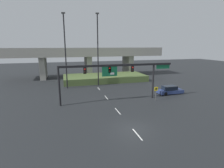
# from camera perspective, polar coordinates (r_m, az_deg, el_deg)

# --- Properties ---
(ground_plane) EXTENTS (160.00, 160.00, 0.00)m
(ground_plane) POSITION_cam_1_polar(r_m,az_deg,el_deg) (19.25, 6.69, -14.27)
(ground_plane) COLOR black
(lane_markings) EXTENTS (0.14, 34.90, 0.01)m
(lane_markings) POSITION_cam_1_polar(r_m,az_deg,el_deg) (32.71, -3.23, -2.83)
(lane_markings) COLOR silver
(lane_markings) RESTS_ON ground
(signal_gantry) EXTENTS (18.03, 0.44, 5.84)m
(signal_gantry) POSITION_cam_1_polar(r_m,az_deg,el_deg) (26.81, 1.38, 4.28)
(signal_gantry) COLOR black
(signal_gantry) RESTS_ON ground
(speed_limit_sign) EXTENTS (0.60, 0.11, 2.32)m
(speed_limit_sign) POSITION_cam_1_polar(r_m,az_deg,el_deg) (28.31, 14.14, -2.46)
(speed_limit_sign) COLOR #4C4C4C
(speed_limit_sign) RESTS_ON ground
(highway_light_pole_near) EXTENTS (0.70, 0.36, 15.09)m
(highway_light_pole_near) POSITION_cam_1_polar(r_m,az_deg,el_deg) (37.63, -4.65, 11.38)
(highway_light_pole_near) COLOR black
(highway_light_pole_near) RESTS_ON ground
(highway_light_pole_far) EXTENTS (0.70, 0.36, 14.73)m
(highway_light_pole_far) POSITION_cam_1_polar(r_m,az_deg,el_deg) (36.14, -15.01, 10.67)
(highway_light_pole_far) COLOR black
(highway_light_pole_far) RESTS_ON ground
(overpass_bridge) EXTENTS (41.84, 7.44, 8.05)m
(overpass_bridge) POSITION_cam_1_polar(r_m,az_deg,el_deg) (49.56, -7.87, 8.89)
(overpass_bridge) COLOR gray
(overpass_bridge) RESTS_ON ground
(grass_embankment) EXTENTS (19.94, 8.52, 1.42)m
(grass_embankment) POSITION_cam_1_polar(r_m,az_deg,el_deg) (43.65, -2.37, 2.03)
(grass_embankment) COLOR #4C6033
(grass_embankment) RESTS_ON ground
(parked_sedan_near_right) EXTENTS (4.62, 1.83, 1.48)m
(parked_sedan_near_right) POSITION_cam_1_polar(r_m,az_deg,el_deg) (33.43, 18.39, -1.92)
(parked_sedan_near_right) COLOR navy
(parked_sedan_near_right) RESTS_ON ground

